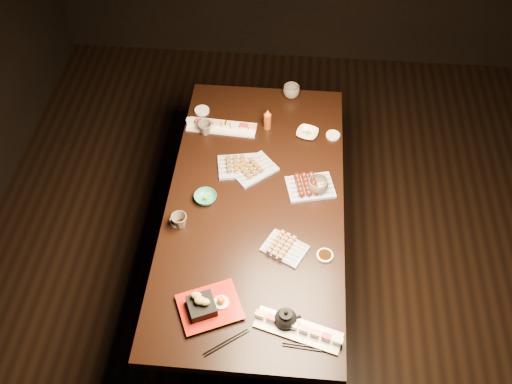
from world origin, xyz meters
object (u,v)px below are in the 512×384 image
(sushi_platter_near, at_px, (298,328))
(teacup_far_left, at_px, (205,128))
(tempura_tray, at_px, (209,303))
(teapot, at_px, (286,317))
(teacup_mid_right, at_px, (318,186))
(edamame_bowl_green, at_px, (205,198))
(condiment_bottle, at_px, (268,119))
(teacup_near_left, at_px, (179,221))
(edamame_bowl_cream, at_px, (307,133))
(sushi_platter_far, at_px, (222,125))
(dining_table, at_px, (255,244))
(yakitori_plate_right, at_px, (285,246))
(yakitori_plate_center, at_px, (240,163))
(yakitori_plate_left, at_px, (253,167))
(teacup_far_right, at_px, (291,91))

(sushi_platter_near, xyz_separation_m, teacup_far_left, (-0.57, 1.17, 0.01))
(tempura_tray, height_order, teapot, same)
(teacup_mid_right, bearing_deg, edamame_bowl_green, -169.23)
(teapot, bearing_deg, condiment_bottle, 91.55)
(teacup_near_left, bearing_deg, edamame_bowl_green, 59.16)
(teacup_near_left, bearing_deg, edamame_bowl_cream, 48.52)
(edamame_bowl_cream, xyz_separation_m, teapot, (-0.06, -1.17, 0.03))
(sushi_platter_far, bearing_deg, dining_table, 118.04)
(sushi_platter_far, height_order, yakitori_plate_right, yakitori_plate_right)
(yakitori_plate_center, height_order, yakitori_plate_left, same)
(sushi_platter_near, xyz_separation_m, teacup_mid_right, (0.07, 0.80, 0.02))
(teacup_far_left, bearing_deg, dining_table, -55.80)
(sushi_platter_near, distance_m, teacup_far_left, 1.30)
(teacup_mid_right, bearing_deg, yakitori_plate_center, 162.40)
(teapot, bearing_deg, yakitori_plate_left, 97.67)
(yakitori_plate_left, bearing_deg, tempura_tray, -138.49)
(teacup_mid_right, bearing_deg, dining_table, -162.12)
(sushi_platter_far, distance_m, edamame_bowl_green, 0.53)
(edamame_bowl_cream, xyz_separation_m, teacup_far_left, (-0.58, -0.03, 0.02))
(yakitori_plate_center, height_order, tempura_tray, tempura_tray)
(teacup_mid_right, relative_size, teapot, 0.92)
(tempura_tray, xyz_separation_m, teacup_far_right, (0.29, 1.46, -0.01))
(dining_table, bearing_deg, yakitori_plate_right, -59.27)
(sushi_platter_near, xyz_separation_m, yakitori_plate_center, (-0.35, 0.93, 0.01))
(yakitori_plate_right, distance_m, teacup_far_right, 1.11)
(teacup_far_left, distance_m, condiment_bottle, 0.36)
(sushi_platter_far, bearing_deg, edamame_bowl_green, 91.95)
(yakitori_plate_left, bearing_deg, teacup_near_left, -170.18)
(sushi_platter_near, height_order, condiment_bottle, condiment_bottle)
(teapot, bearing_deg, dining_table, 99.66)
(teacup_mid_right, relative_size, teacup_far_left, 1.34)
(yakitori_plate_left, relative_size, tempura_tray, 0.86)
(teapot, bearing_deg, teacup_mid_right, 74.38)
(yakitori_plate_center, relative_size, yakitori_plate_right, 1.18)
(yakitori_plate_right, bearing_deg, condiment_bottle, 127.03)
(teacup_far_right, bearing_deg, yakitori_plate_center, -112.30)
(condiment_bottle, bearing_deg, sushi_platter_far, -174.29)
(sushi_platter_far, bearing_deg, teapot, 113.48)
(teacup_mid_right, distance_m, condiment_bottle, 0.54)
(teacup_mid_right, bearing_deg, edamame_bowl_cream, 98.82)
(yakitori_plate_right, height_order, teacup_mid_right, teacup_mid_right)
(yakitori_plate_right, relative_size, teacup_far_right, 2.01)
(sushi_platter_far, distance_m, edamame_bowl_cream, 0.49)
(yakitori_plate_right, relative_size, teacup_far_left, 2.48)
(teacup_near_left, bearing_deg, teacup_far_left, 87.22)
(sushi_platter_near, bearing_deg, sushi_platter_far, 127.25)
(yakitori_plate_center, distance_m, teacup_mid_right, 0.44)
(yakitori_plate_left, bearing_deg, teacup_mid_right, -59.04)
(yakitori_plate_right, bearing_deg, dining_table, 147.94)
(edamame_bowl_cream, relative_size, teapot, 1.02)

